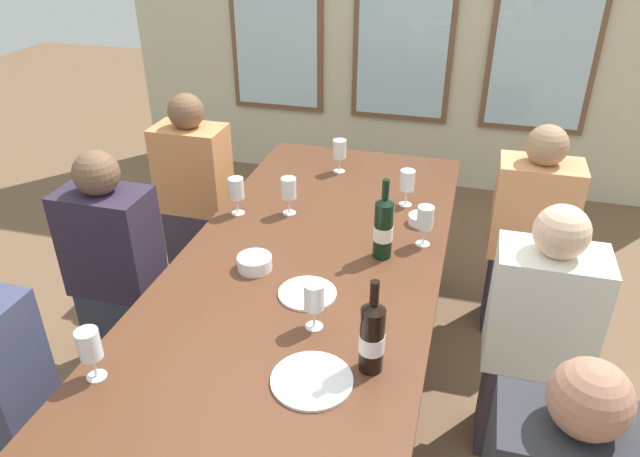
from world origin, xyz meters
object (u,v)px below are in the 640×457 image
object	(u,v)px
white_plate_0	(312,380)
seated_person_0	(196,196)
wine_glass_0	(407,182)
dining_table	(310,273)
seated_person_4	(117,273)
seated_person_1	(528,239)
wine_glass_3	(425,220)
tasting_bowl_0	(255,263)
seated_person_5	(536,344)
wine_glass_2	(314,299)
wine_glass_6	(340,150)
white_plate_1	(307,293)
wine_glass_4	(289,189)
wine_glass_5	(236,190)
wine_glass_1	(89,346)
wine_bottle_1	(383,227)
wine_bottle_0	(372,336)
tasting_bowl_2	(421,219)

from	to	relation	value
white_plate_0	seated_person_0	distance (m)	1.82
wine_glass_0	dining_table	bearing A→B (deg)	-118.10
seated_person_0	seated_person_4	bearing A→B (deg)	-90.00
white_plate_0	wine_glass_0	xyz separation A→B (m)	(0.11, 1.22, 0.11)
white_plate_0	wine_glass_0	bearing A→B (deg)	84.97
seated_person_1	wine_glass_3	bearing A→B (deg)	-130.75
tasting_bowl_0	seated_person_5	distance (m)	1.11
seated_person_1	dining_table	bearing A→B (deg)	-138.96
wine_glass_2	wine_glass_6	size ratio (longest dim) A/B	1.00
white_plate_1	wine_glass_4	xyz separation A→B (m)	(-0.25, 0.58, 0.12)
white_plate_1	wine_glass_5	distance (m)	0.71
dining_table	wine_glass_0	bearing A→B (deg)	61.90
wine_glass_1	wine_glass_6	world-z (taller)	same
wine_bottle_1	wine_glass_4	xyz separation A→B (m)	(-0.47, 0.25, -0.01)
wine_glass_2	wine_glass_3	distance (m)	0.70
wine_glass_3	seated_person_1	world-z (taller)	seated_person_1
wine_glass_4	seated_person_1	bearing A→B (deg)	21.69
wine_glass_6	white_plate_0	bearing A→B (deg)	-79.47
seated_person_5	dining_table	bearing A→B (deg)	178.11
dining_table	seated_person_5	size ratio (longest dim) A/B	2.10
wine_glass_5	tasting_bowl_0	bearing A→B (deg)	-60.02
wine_glass_3	wine_glass_4	bearing A→B (deg)	169.39
dining_table	wine_glass_6	bearing A→B (deg)	95.64
white_plate_0	wine_bottle_1	size ratio (longest dim) A/B	0.74
wine_bottle_0	wine_bottle_1	world-z (taller)	wine_bottle_1
wine_bottle_0	tasting_bowl_2	bearing A→B (deg)	87.57
wine_glass_0	wine_glass_4	size ratio (longest dim) A/B	1.00
white_plate_0	white_plate_1	bearing A→B (deg)	108.02
wine_glass_3	white_plate_0	bearing A→B (deg)	-104.43
wine_glass_6	seated_person_1	xyz separation A→B (m)	(0.98, -0.07, -0.34)
wine_glass_5	wine_glass_0	bearing A→B (deg)	21.50
wine_bottle_1	wine_glass_5	distance (m)	0.72
dining_table	wine_glass_3	distance (m)	0.51
seated_person_5	seated_person_1	bearing A→B (deg)	90.00
wine_bottle_0	wine_glass_2	bearing A→B (deg)	146.77
wine_bottle_1	wine_glass_4	bearing A→B (deg)	152.02
wine_glass_1	wine_glass_3	world-z (taller)	same
wine_glass_1	seated_person_4	size ratio (longest dim) A/B	0.16
white_plate_0	tasting_bowl_0	size ratio (longest dim) A/B	1.85
seated_person_0	seated_person_4	distance (m)	0.81
wine_glass_2	seated_person_4	xyz separation A→B (m)	(-1.03, 0.38, -0.33)
wine_glass_4	wine_glass_5	world-z (taller)	same
seated_person_0	wine_bottle_1	bearing A→B (deg)	-30.53
white_plate_1	seated_person_0	xyz separation A→B (m)	(-0.95, 1.02, -0.22)
wine_glass_0	wine_glass_6	xyz separation A→B (m)	(-0.39, 0.29, 0.00)
seated_person_1	wine_glass_0	bearing A→B (deg)	-160.27
wine_glass_6	wine_glass_4	bearing A→B (deg)	-102.24
seated_person_1	seated_person_5	bearing A→B (deg)	-90.00
seated_person_0	seated_person_4	world-z (taller)	same
white_plate_1	dining_table	bearing A→B (deg)	104.34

